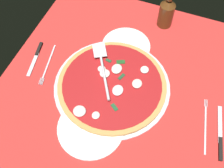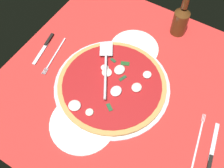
{
  "view_description": "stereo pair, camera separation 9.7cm",
  "coord_description": "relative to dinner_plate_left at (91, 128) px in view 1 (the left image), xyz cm",
  "views": [
    {
      "loc": [
        -54.12,
        -15.96,
        90.16
      ],
      "look_at": [
        -2.95,
        3.98,
        1.95
      ],
      "focal_mm": 44.02,
      "sensor_mm": 36.0,
      "label": 1
    },
    {
      "loc": [
        -49.8,
        -24.67,
        90.16
      ],
      "look_at": [
        -2.95,
        3.98,
        1.95
      ],
      "focal_mm": 44.02,
      "sensor_mm": 36.0,
      "label": 2
    }
  ],
  "objects": [
    {
      "name": "dinner_plate_right",
      "position": [
        39.13,
        0.92,
        0.0
      ],
      "size": [
        20.31,
        20.31,
        1.0
      ],
      "primitive_type": "cylinder",
      "color": "white",
      "rests_on": "ground_plane"
    },
    {
      "name": "pizza_server",
      "position": [
        23.23,
        4.92,
        3.51
      ],
      "size": [
        24.6,
        16.38,
        1.0
      ],
      "rotation": [
        0.0,
        0.0,
        0.54
      ],
      "color": "silver",
      "rests_on": "pizza"
    },
    {
      "name": "dinner_plate_left",
      "position": [
        0.0,
        0.0,
        0.0
      ],
      "size": [
        23.48,
        23.48,
        1.0
      ],
      "primitive_type": "cylinder",
      "color": "white",
      "rests_on": "ground_plane"
    },
    {
      "name": "place_setting_near",
      "position": [
        14.03,
        -40.19,
        -0.13
      ],
      "size": [
        21.29,
        13.95,
        1.4
      ],
      "rotation": [
        0.0,
        0.0,
        0.18
      ],
      "color": "white",
      "rests_on": "ground_plane"
    },
    {
      "name": "pizza_pan",
      "position": [
        18.7,
        -0.69,
        -0.07
      ],
      "size": [
        44.35,
        44.35,
        0.85
      ],
      "primitive_type": "cylinder",
      "color": "silver",
      "rests_on": "ground_plane"
    },
    {
      "name": "pizza",
      "position": [
        18.67,
        -0.75,
        1.11
      ],
      "size": [
        41.48,
        41.48,
        2.78
      ],
      "color": "tan",
      "rests_on": "pizza_pan"
    },
    {
      "name": "place_setting_far",
      "position": [
        19.82,
        30.37,
        -0.15
      ],
      "size": [
        21.76,
        16.75,
        1.4
      ],
      "rotation": [
        0.0,
        0.0,
        3.33
      ],
      "color": "silver",
      "rests_on": "ground_plane"
    },
    {
      "name": "ground_plane",
      "position": [
        21.66,
        -4.67,
        -1.0
      ],
      "size": [
        92.62,
        92.62,
        0.8
      ],
      "primitive_type": "cube",
      "color": "red"
    },
    {
      "name": "beer_bottle",
      "position": [
        57.46,
        -10.47,
        7.53
      ],
      "size": [
        6.54,
        6.54,
        21.9
      ],
      "color": "#563215",
      "rests_on": "ground_plane"
    },
    {
      "name": "checker_pattern",
      "position": [
        21.66,
        -4.67,
        -0.55
      ],
      "size": [
        92.62,
        92.62,
        0.1
      ],
      "color": "white",
      "rests_on": "ground_plane"
    }
  ]
}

